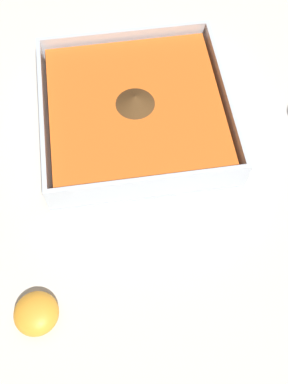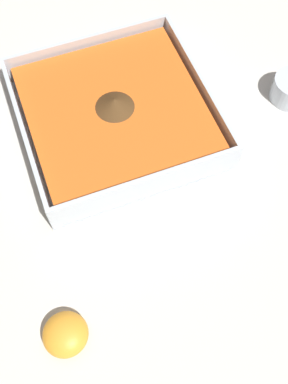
% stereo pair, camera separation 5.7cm
% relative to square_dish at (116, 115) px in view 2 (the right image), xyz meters
% --- Properties ---
extents(ground_plane, '(4.00, 4.00, 0.00)m').
position_rel_square_dish_xyz_m(ground_plane, '(0.02, -0.01, -0.02)').
color(ground_plane, beige).
extents(square_dish, '(0.26, 0.26, 0.06)m').
position_rel_square_dish_xyz_m(square_dish, '(0.00, 0.00, 0.00)').
color(square_dish, silver).
rests_on(square_dish, ground_plane).
extents(lemon_half, '(0.05, 0.05, 0.03)m').
position_rel_square_dish_xyz_m(lemon_half, '(-0.15, -0.26, -0.01)').
color(lemon_half, orange).
rests_on(lemon_half, ground_plane).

